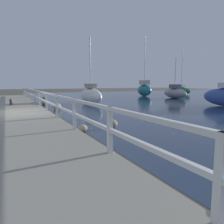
{
  "coord_description": "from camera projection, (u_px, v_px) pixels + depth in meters",
  "views": [
    {
      "loc": [
        -0.43,
        -12.25,
        1.74
      ],
      "look_at": [
        4.42,
        -2.25,
        0.28
      ],
      "focal_mm": 35.0,
      "sensor_mm": 36.0,
      "label": 1
    }
  ],
  "objects": [
    {
      "name": "mooring_bollard",
      "position": [
        11.0,
        102.0,
        14.87
      ],
      "size": [
        0.18,
        0.18,
        0.46
      ],
      "color": "#333338",
      "rests_on": "dock_walkway"
    },
    {
      "name": "sailboat_teal",
      "position": [
        144.0,
        89.0,
        29.97
      ],
      "size": [
        1.72,
        3.28,
        7.91
      ],
      "rotation": [
        0.0,
        0.0,
        -0.11
      ],
      "color": "#1E707A",
      "rests_on": "water_surface"
    },
    {
      "name": "dock_walkway",
      "position": [
        17.0,
        115.0,
        11.33
      ],
      "size": [
        3.27,
        36.0,
        0.25
      ],
      "color": "gray",
      "rests_on": "ground"
    },
    {
      "name": "boulder_far_strip",
      "position": [
        44.0,
        103.0,
        17.95
      ],
      "size": [
        0.36,
        0.32,
        0.27
      ],
      "color": "gray",
      "rests_on": "ground"
    },
    {
      "name": "railing",
      "position": [
        46.0,
        98.0,
        11.89
      ],
      "size": [
        0.1,
        32.5,
        1.0
      ],
      "color": "white",
      "rests_on": "dock_walkway"
    },
    {
      "name": "ground_plane",
      "position": [
        17.0,
        117.0,
        11.35
      ],
      "size": [
        120.0,
        120.0,
        0.0
      ],
      "primitive_type": "plane",
      "color": "#4C473D"
    },
    {
      "name": "boulder_near_dock",
      "position": [
        82.0,
        128.0,
        7.85
      ],
      "size": [
        0.37,
        0.33,
        0.28
      ],
      "color": "gray",
      "rests_on": "ground"
    },
    {
      "name": "boulder_downstream",
      "position": [
        112.0,
        124.0,
        8.53
      ],
      "size": [
        0.46,
        0.41,
        0.34
      ],
      "color": "gray",
      "rests_on": "ground"
    },
    {
      "name": "sailboat_white",
      "position": [
        91.0,
        95.0,
        18.66
      ],
      "size": [
        1.1,
        4.8,
        5.57
      ],
      "rotation": [
        0.0,
        0.0,
        -0.03
      ],
      "color": "white",
      "rests_on": "water_surface"
    },
    {
      "name": "boulder_water_edge",
      "position": [
        57.0,
        106.0,
        14.66
      ],
      "size": [
        0.57,
        0.52,
        0.43
      ],
      "color": "gray",
      "rests_on": "ground"
    },
    {
      "name": "boulder_mid_strip",
      "position": [
        44.0,
        98.0,
        23.4
      ],
      "size": [
        0.43,
        0.38,
        0.32
      ],
      "color": "#666056",
      "rests_on": "ground"
    },
    {
      "name": "sailboat_green",
      "position": [
        181.0,
        90.0,
        34.31
      ],
      "size": [
        1.79,
        3.47,
        7.15
      ],
      "rotation": [
        0.0,
        0.0,
        0.17
      ],
      "color": "#236B42",
      "rests_on": "water_surface"
    },
    {
      "name": "sailboat_gray",
      "position": [
        175.0,
        93.0,
        25.77
      ],
      "size": [
        2.26,
        4.85,
        4.66
      ],
      "rotation": [
        0.0,
        0.0,
        -0.22
      ],
      "color": "gray",
      "rests_on": "water_surface"
    }
  ]
}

